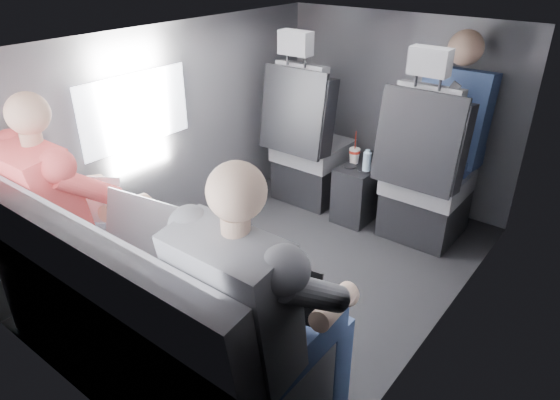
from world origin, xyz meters
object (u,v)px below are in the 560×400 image
Objects in this scene: rear_bench at (139,325)px; water_bottle at (367,162)px; front_seat_right at (424,182)px; front_seat_left at (308,150)px; laptop_black at (294,292)px; passenger_rear_left at (74,213)px; laptop_silver at (164,234)px; passenger_rear_right at (263,313)px; center_console at (363,189)px; passenger_front_right at (454,119)px; laptop_white at (108,206)px; soda_cup at (354,155)px.

rear_bench reaches higher than water_bottle.
front_seat_right is 1.96m from rear_bench.
water_bottle is (0.53, -0.08, 0.07)m from front_seat_left.
passenger_rear_left is at bearing -172.14° from laptop_black.
laptop_silver is 0.34× the size of passenger_rear_right.
water_bottle is 0.48× the size of laptop_black.
front_seat_right is 2.07m from passenger_rear_left.
passenger_front_right is (0.49, 0.22, 0.56)m from center_console.
passenger_rear_left is (-1.17, -0.16, 0.00)m from laptop_black.
passenger_rear_left is at bearing -116.33° from passenger_front_right.
laptop_white is (-0.48, 0.24, 0.32)m from rear_bench.
front_seat_right reaches higher than laptop_silver.
rear_bench reaches higher than laptop_black.
center_console is at bearing 88.40° from laptop_silver.
center_console is 1.15× the size of laptop_white.
passenger_rear_left is at bearing -111.89° from laptop_white.
front_seat_right is 1.44× the size of passenger_front_right.
front_seat_left is 1.96m from rear_bench.
laptop_white is at bearing 177.62° from laptop_silver.
laptop_black is at bearing 3.02° from laptop_silver.
passenger_front_right reaches higher than front_seat_left.
water_bottle is (-0.37, -0.08, 0.07)m from front_seat_right.
laptop_white is 1.10m from passenger_rear_right.
front_seat_left reaches higher than passenger_rear_right.
passenger_rear_left reaches higher than laptop_white.
front_seat_left reaches higher than laptop_black.
rear_bench reaches higher than laptop_white.
center_console is at bearing 122.17° from water_bottle.
laptop_silver is at bearing -105.42° from passenger_front_right.
front_seat_right is 1.77m from laptop_silver.
rear_bench is (0.45, -1.90, -0.09)m from front_seat_left.
front_seat_right reaches higher than passenger_rear_left.
laptop_white is at bearing -119.13° from front_seat_right.
center_console is 3.09× the size of water_bottle.
front_seat_right reaches higher than rear_bench.
passenger_rear_left is at bearing -106.15° from center_console.
laptop_silver is 0.67m from passenger_rear_right.
water_bottle is 1.61m from laptop_silver.
front_seat_right reaches higher than center_console.
front_seat_left reaches higher than water_bottle.
center_console is 1.50× the size of laptop_black.
front_seat_left is 5.50× the size of soda_cup.
passenger_front_right is (0.55, 0.26, 0.30)m from soda_cup.
front_seat_left is 1.98m from laptop_black.
center_console is (0.45, 0.04, -0.20)m from front_seat_left.
laptop_black is (0.56, -1.57, 0.16)m from water_bottle.
passenger_front_right is at bearing 39.41° from water_bottle.
passenger_rear_right is at bearing -7.47° from laptop_white.
laptop_silver is (0.40, -1.68, 0.24)m from front_seat_left.
front_seat_left is at bearing 87.31° from passenger_rear_left.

